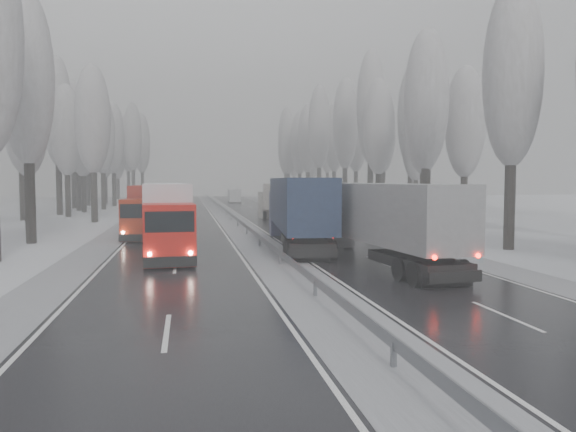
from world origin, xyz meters
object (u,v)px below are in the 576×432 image
object	(u,v)px
truck_grey_tarp	(373,217)
truck_red_red	(155,205)
truck_blue_box	(297,207)
truck_cream_box	(286,201)
truck_red_white	(165,212)
box_truck_distant	(234,196)

from	to	relation	value
truck_grey_tarp	truck_red_red	bearing A→B (deg)	116.61
truck_blue_box	truck_cream_box	size ratio (longest dim) A/B	1.13
truck_red_white	box_truck_distant	bearing A→B (deg)	78.37
truck_grey_tarp	truck_cream_box	world-z (taller)	truck_grey_tarp
truck_cream_box	truck_red_white	xyz separation A→B (m)	(-10.86, -18.94, 0.11)
truck_grey_tarp	truck_red_white	bearing A→B (deg)	140.39
truck_red_red	truck_cream_box	bearing A→B (deg)	36.36
truck_blue_box	truck_red_red	distance (m)	14.81
truck_blue_box	truck_red_red	size ratio (longest dim) A/B	1.14
truck_cream_box	box_truck_distant	xyz separation A→B (m)	(-0.76, 52.15, -0.96)
truck_grey_tarp	truck_red_red	size ratio (longest dim) A/B	1.06
truck_red_white	truck_red_red	bearing A→B (deg)	92.53
truck_grey_tarp	truck_blue_box	distance (m)	8.06
truck_red_white	truck_red_red	size ratio (longest dim) A/B	1.05
truck_red_red	box_truck_distant	bearing A→B (deg)	84.82
truck_grey_tarp	box_truck_distant	world-z (taller)	truck_grey_tarp
truck_cream_box	box_truck_distant	size ratio (longest dim) A/B	2.20
truck_blue_box	box_truck_distant	distance (m)	70.70
truck_red_white	truck_cream_box	bearing A→B (deg)	56.63
truck_cream_box	truck_red_white	bearing A→B (deg)	-124.31
box_truck_distant	truck_grey_tarp	bearing A→B (deg)	-88.47
truck_grey_tarp	truck_red_white	distance (m)	12.98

